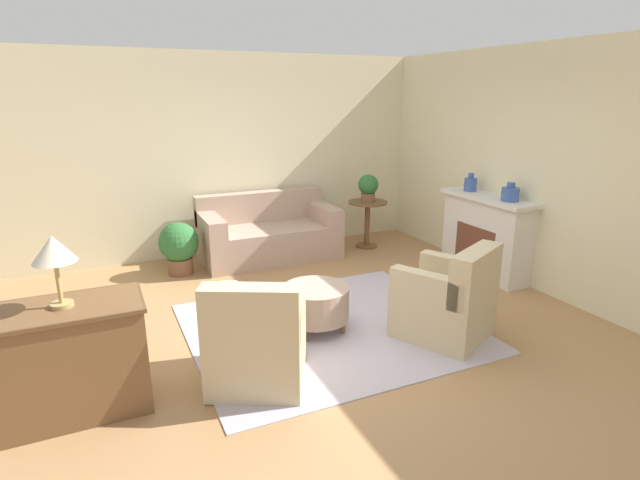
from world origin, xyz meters
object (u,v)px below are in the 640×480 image
potted_plant_on_side_table (368,187)px  table_lamp (54,252)px  vase_mantel_near (470,184)px  dresser (70,358)px  vase_mantel_far (510,194)px  armchair_right (448,302)px  side_table (367,216)px  armchair_left (257,341)px  potted_plant_floor (179,245)px  ottoman_table (316,303)px  couch (268,235)px

potted_plant_on_side_table → table_lamp: (-3.98, -2.69, 0.30)m
vase_mantel_near → dresser: bearing=-163.7°
vase_mantel_near → vase_mantel_far: 0.69m
vase_mantel_far → vase_mantel_near: bearing=90.0°
armchair_right → table_lamp: (-3.21, 0.18, 0.87)m
armchair_right → dresser: armchair_right is taller
side_table → table_lamp: bearing=-145.9°
armchair_left → vase_mantel_near: 3.84m
armchair_left → vase_mantel_far: vase_mantel_far is taller
armchair_right → vase_mantel_near: (1.54, 1.57, 0.76)m
vase_mantel_near → potted_plant_floor: 3.84m
armchair_right → side_table: bearing=75.0°
ottoman_table → armchair_left: bearing=-140.9°
side_table → potted_plant_on_side_table: bearing=180.0°
vase_mantel_near → potted_plant_floor: (-3.55, 1.27, -0.74)m
dresser → table_lamp: table_lamp is taller
armchair_right → vase_mantel_far: (1.54, 0.88, 0.75)m
armchair_left → potted_plant_floor: size_ratio=1.50×
potted_plant_floor → ottoman_table: bearing=-66.8°
couch → vase_mantel_far: 3.23m
armchair_left → armchair_right: bearing=0.0°
vase_mantel_near → vase_mantel_far: size_ratio=1.06×
couch → vase_mantel_far: vase_mantel_far is taller
armchair_right → table_lamp: table_lamp is taller
armchair_left → side_table: (2.65, 2.88, 0.12)m
vase_mantel_near → table_lamp: size_ratio=0.46×
dresser → vase_mantel_near: vase_mantel_near is taller
potted_plant_on_side_table → table_lamp: size_ratio=0.79×
side_table → armchair_left: bearing=-132.7°
vase_mantel_far → couch: bearing=136.8°
armchair_left → side_table: armchair_left is taller
dresser → vase_mantel_near: bearing=16.3°
potted_plant_floor → table_lamp: table_lamp is taller
couch → table_lamp: size_ratio=3.69×
couch → potted_plant_floor: bearing=-171.7°
table_lamp → potted_plant_on_side_table: bearing=34.1°
armchair_left → vase_mantel_near: vase_mantel_near is taller
couch → potted_plant_on_side_table: 1.64m
potted_plant_on_side_table → potted_plant_floor: bearing=-179.3°
vase_mantel_near → vase_mantel_far: (0.00, -0.69, -0.01)m
dresser → side_table: bearing=34.1°
armchair_left → vase_mantel_far: bearing=14.4°
ottoman_table → potted_plant_floor: 2.38m
dresser → potted_plant_floor: (1.20, 2.66, -0.05)m
couch → vase_mantel_near: size_ratio=7.97×
side_table → potted_plant_floor: size_ratio=1.04×
armchair_left → potted_plant_floor: 2.85m
vase_mantel_near → table_lamp: bearing=-163.7°
vase_mantel_near → potted_plant_floor: size_ratio=0.35×
ottoman_table → potted_plant_floor: (-0.94, 2.19, 0.09)m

